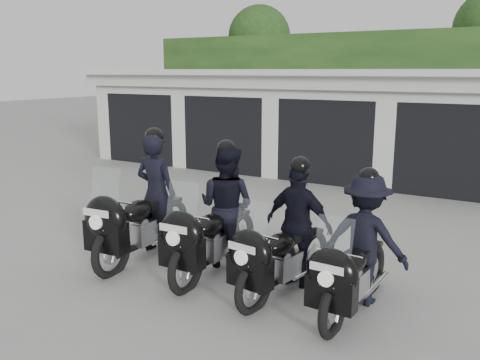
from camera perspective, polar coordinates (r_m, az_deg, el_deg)
The scene contains 7 objects.
ground at distance 8.83m, azimuth -3.72°, elevation -7.21°, with size 80.00×80.00×0.00m, color gray.
garage_block at distance 15.74m, azimuth 12.90°, elevation 6.42°, with size 16.40×6.80×2.96m.
background_vegetation at distance 20.27m, azimuth 18.35°, elevation 11.16°, with size 20.00×3.90×5.80m.
police_bike_a at distance 8.15m, azimuth -10.73°, elevation -2.91°, with size 0.82×2.43×2.11m.
police_bike_b at distance 7.51m, azimuth -2.31°, elevation -3.96°, with size 0.92×2.30×2.00m.
police_bike_c at distance 6.88m, azimuth 5.79°, elevation -5.98°, with size 1.09×2.14×1.87m.
police_bike_d at distance 6.53m, azimuth 13.38°, elevation -7.43°, with size 1.12×2.10×1.82m.
Camera 1 is at (4.68, -6.89, 2.94)m, focal length 38.00 mm.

